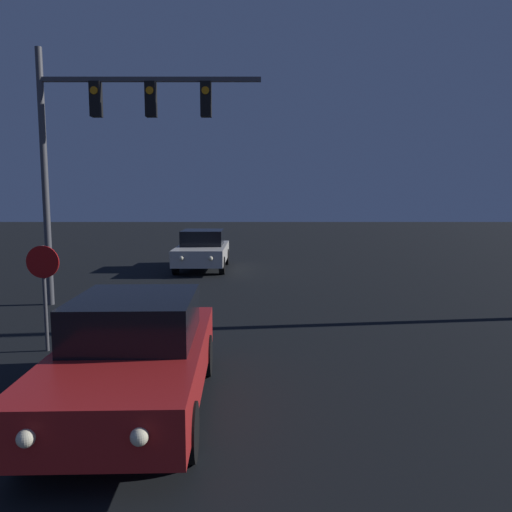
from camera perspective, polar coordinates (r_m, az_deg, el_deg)
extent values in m
cube|color=#B21E1E|center=(7.28, -13.83, -12.02)|extent=(2.06, 4.44, 0.64)
cube|color=black|center=(7.31, -13.61, -6.83)|extent=(1.70, 1.94, 0.61)
cylinder|color=black|center=(6.02, -7.83, -19.33)|extent=(0.23, 0.69, 0.68)
cylinder|color=black|center=(6.45, -24.59, -18.05)|extent=(0.23, 0.69, 0.68)
cylinder|color=black|center=(8.53, -5.84, -11.25)|extent=(0.23, 0.69, 0.68)
cylinder|color=black|center=(8.84, -17.64, -10.89)|extent=(0.23, 0.69, 0.68)
sphere|color=#F9EFC6|center=(5.15, -13.18, -19.48)|extent=(0.18, 0.18, 0.18)
sphere|color=#F9EFC6|center=(5.45, -24.81, -18.40)|extent=(0.18, 0.18, 0.18)
cube|color=beige|center=(20.47, -6.15, 0.33)|extent=(1.94, 4.39, 0.64)
cube|color=black|center=(20.63, -6.11, 2.12)|extent=(1.65, 1.90, 0.61)
cylinder|color=black|center=(19.09, -3.91, -1.09)|extent=(0.21, 0.68, 0.68)
cylinder|color=black|center=(19.30, -9.19, -1.08)|extent=(0.21, 0.68, 0.68)
cylinder|color=black|center=(21.78, -3.43, -0.09)|extent=(0.21, 0.68, 0.68)
cylinder|color=black|center=(21.96, -8.07, -0.09)|extent=(0.21, 0.68, 0.68)
sphere|color=#F9EFC6|center=(18.23, -5.22, -0.27)|extent=(0.18, 0.18, 0.18)
sphere|color=#F9EFC6|center=(18.36, -8.53, -0.27)|extent=(0.18, 0.18, 0.18)
cylinder|color=#4C4C51|center=(14.69, -22.99, 8.04)|extent=(0.18, 0.18, 6.85)
cube|color=#4C4C51|center=(14.15, -11.98, 19.13)|extent=(5.81, 0.12, 0.12)
cube|color=black|center=(14.41, -17.84, 16.67)|extent=(0.28, 0.28, 0.90)
cylinder|color=orange|center=(14.30, -18.06, 17.56)|extent=(0.20, 0.02, 0.20)
cube|color=black|center=(14.05, -11.92, 17.10)|extent=(0.28, 0.28, 0.90)
cylinder|color=orange|center=(13.95, -12.08, 18.03)|extent=(0.20, 0.02, 0.20)
cube|color=black|center=(13.84, -5.74, 17.37)|extent=(0.28, 0.28, 0.90)
cylinder|color=orange|center=(13.73, -5.82, 18.32)|extent=(0.20, 0.02, 0.20)
cylinder|color=#4C4C51|center=(10.42, -22.97, -4.53)|extent=(0.07, 0.07, 2.06)
cylinder|color=red|center=(10.29, -23.20, -0.63)|extent=(0.62, 0.03, 0.62)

